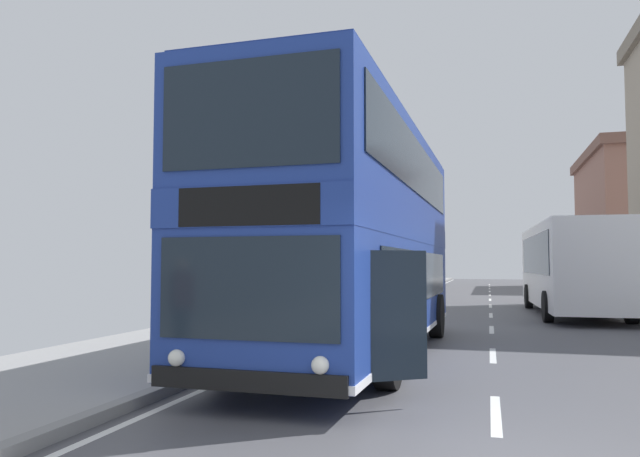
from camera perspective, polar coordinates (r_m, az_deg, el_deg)
The scene contains 2 objects.
double_decker_bus_main at distance 11.95m, azimuth 3.34°, elevation -0.71°, with size 3.22×10.68×4.44m.
background_bus_far_lane at distance 23.11m, azimuth 22.51°, elevation -3.28°, with size 2.81×10.01×3.12m.
Camera 1 is at (-0.06, -4.93, 1.76)m, focal length 34.03 mm.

